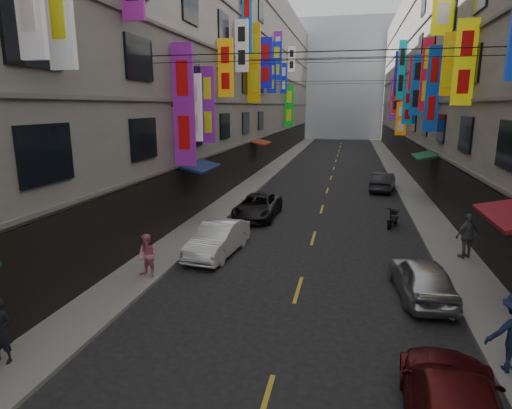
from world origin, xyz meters
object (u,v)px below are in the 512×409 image
at_px(car_right_mid, 422,278).
at_px(pedestrian_lfar, 148,256).
at_px(car_right_far, 383,182).
at_px(pedestrian_lnear, 0,331).
at_px(pedestrian_rfar, 467,236).
at_px(scooter_far_right, 393,218).
at_px(car_right_near, 454,408).
at_px(car_left_mid, 218,239).
at_px(car_left_far, 258,206).

bearing_deg(car_right_mid, pedestrian_lfar, -2.22).
distance_m(car_right_far, pedestrian_lfar, 21.19).
relative_size(pedestrian_lnear, pedestrian_rfar, 0.88).
bearing_deg(scooter_far_right, car_right_near, 106.93).
bearing_deg(scooter_far_right, car_right_mid, 108.73).
distance_m(car_right_far, pedestrian_rfar, 14.62).
distance_m(car_left_mid, car_left_far, 6.37).
relative_size(car_left_far, pedestrian_lfar, 2.96).
bearing_deg(car_left_far, car_left_mid, -92.35).
bearing_deg(pedestrian_lnear, car_right_mid, 22.65).
xyz_separation_m(car_left_mid, car_right_near, (7.37, -8.91, -0.03)).
distance_m(scooter_far_right, car_left_far, 7.27).
xyz_separation_m(scooter_far_right, pedestrian_lnear, (-10.27, -14.86, 0.49)).
relative_size(car_left_mid, car_right_near, 0.92).
distance_m(scooter_far_right, car_left_mid, 9.76).
xyz_separation_m(scooter_far_right, car_left_mid, (-7.61, -6.11, 0.25)).
relative_size(car_right_mid, car_right_far, 0.94).
bearing_deg(scooter_far_right, car_left_far, 15.86).
bearing_deg(car_right_near, pedestrian_rfar, -99.37).
xyz_separation_m(car_right_near, pedestrian_lfar, (-9.03, 5.81, 0.24)).
height_order(car_left_mid, car_left_far, car_left_mid).
bearing_deg(car_right_near, car_right_far, -85.85).
bearing_deg(car_right_far, car_left_far, 62.01).
bearing_deg(pedestrian_lnear, pedestrian_lfar, 71.72).
height_order(car_right_far, pedestrian_rfar, pedestrian_rfar).
bearing_deg(car_right_mid, car_right_far, -95.65).
xyz_separation_m(car_left_mid, pedestrian_lnear, (-2.66, -8.75, 0.25)).
height_order(scooter_far_right, car_right_mid, car_right_mid).
distance_m(scooter_far_right, pedestrian_rfar, 5.28).
height_order(scooter_far_right, pedestrian_lnear, pedestrian_lnear).
bearing_deg(pedestrian_lnear, car_right_near, -9.11).
bearing_deg(pedestrian_rfar, pedestrian_lfar, -8.62).
bearing_deg(car_right_far, pedestrian_lnear, 76.96).
relative_size(scooter_far_right, car_right_far, 0.42).
relative_size(car_right_near, car_right_far, 1.10).
bearing_deg(car_left_mid, pedestrian_lnear, -101.17).
distance_m(car_left_far, car_right_far, 12.06).
relative_size(car_right_mid, pedestrian_lfar, 2.50).
bearing_deg(pedestrian_lfar, car_right_near, -18.74).
relative_size(car_right_near, pedestrian_lfar, 2.92).
relative_size(scooter_far_right, car_right_mid, 0.45).
bearing_deg(car_right_far, car_right_near, 98.98).
xyz_separation_m(scooter_far_right, car_left_far, (-7.27, 0.25, 0.20)).
height_order(car_right_near, car_right_mid, car_right_mid).
relative_size(car_left_far, car_right_mid, 1.19).
height_order(car_right_mid, pedestrian_rfar, pedestrian_rfar).
distance_m(car_left_far, pedestrian_lfar, 9.67).
xyz_separation_m(car_left_mid, car_right_far, (7.75, 15.89, -0.00)).
distance_m(car_right_mid, pedestrian_lfar, 9.42).
height_order(pedestrian_lnear, pedestrian_lfar, pedestrian_lnear).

